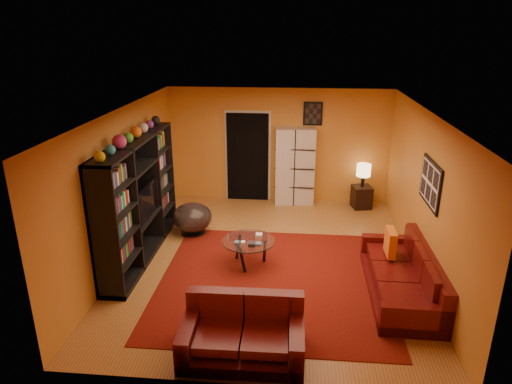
# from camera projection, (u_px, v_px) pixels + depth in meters

# --- Properties ---
(floor) EXTENTS (6.00, 6.00, 0.00)m
(floor) POSITION_uv_depth(u_px,v_px,m) (269.00, 259.00, 8.02)
(floor) COLOR #94622D
(floor) RESTS_ON ground
(ceiling) EXTENTS (6.00, 6.00, 0.00)m
(ceiling) POSITION_uv_depth(u_px,v_px,m) (271.00, 112.00, 7.13)
(ceiling) COLOR white
(ceiling) RESTS_ON wall_back
(wall_back) EXTENTS (6.00, 0.00, 6.00)m
(wall_back) POSITION_uv_depth(u_px,v_px,m) (278.00, 146.00, 10.38)
(wall_back) COLOR #C77D2B
(wall_back) RESTS_ON floor
(wall_front) EXTENTS (6.00, 0.00, 6.00)m
(wall_front) POSITION_uv_depth(u_px,v_px,m) (252.00, 287.00, 4.77)
(wall_front) COLOR #C77D2B
(wall_front) RESTS_ON floor
(wall_left) EXTENTS (0.00, 6.00, 6.00)m
(wall_left) POSITION_uv_depth(u_px,v_px,m) (124.00, 186.00, 7.79)
(wall_left) COLOR #C77D2B
(wall_left) RESTS_ON floor
(wall_right) EXTENTS (0.00, 6.00, 6.00)m
(wall_right) POSITION_uv_depth(u_px,v_px,m) (424.00, 195.00, 7.36)
(wall_right) COLOR #C77D2B
(wall_right) RESTS_ON floor
(rug) EXTENTS (3.60, 3.60, 0.01)m
(rug) POSITION_uv_depth(u_px,v_px,m) (273.00, 280.00, 7.35)
(rug) COLOR #550F09
(rug) RESTS_ON floor
(doorway) EXTENTS (0.95, 0.10, 2.04)m
(doorway) POSITION_uv_depth(u_px,v_px,m) (248.00, 157.00, 10.50)
(doorway) COLOR black
(doorway) RESTS_ON floor
(wall_art_right) EXTENTS (0.03, 1.00, 0.70)m
(wall_art_right) POSITION_uv_depth(u_px,v_px,m) (431.00, 183.00, 6.98)
(wall_art_right) COLOR black
(wall_art_right) RESTS_ON wall_right
(wall_art_back) EXTENTS (0.42, 0.03, 0.52)m
(wall_art_back) POSITION_uv_depth(u_px,v_px,m) (313.00, 114.00, 10.04)
(wall_art_back) COLOR black
(wall_art_back) RESTS_ON wall_back
(entertainment_unit) EXTENTS (0.45, 3.00, 2.10)m
(entertainment_unit) POSITION_uv_depth(u_px,v_px,m) (138.00, 200.00, 7.86)
(entertainment_unit) COLOR black
(entertainment_unit) RESTS_ON floor
(tv) EXTENTS (0.99, 0.13, 0.57)m
(tv) POSITION_uv_depth(u_px,v_px,m) (143.00, 201.00, 7.93)
(tv) COLOR black
(tv) RESTS_ON entertainment_unit
(sofa) EXTENTS (0.96, 2.28, 0.85)m
(sofa) POSITION_uv_depth(u_px,v_px,m) (406.00, 277.00, 6.92)
(sofa) COLOR #49090A
(sofa) RESTS_ON rug
(loveseat) EXTENTS (1.52, 0.92, 0.85)m
(loveseat) POSITION_uv_depth(u_px,v_px,m) (243.00, 332.00, 5.68)
(loveseat) COLOR #49090A
(loveseat) RESTS_ON rug
(throw_pillow) EXTENTS (0.12, 0.42, 0.42)m
(throw_pillow) POSITION_uv_depth(u_px,v_px,m) (390.00, 242.00, 7.24)
(throw_pillow) COLOR orange
(throw_pillow) RESTS_ON sofa
(coffee_table) EXTENTS (0.90, 0.90, 0.45)m
(coffee_table) POSITION_uv_depth(u_px,v_px,m) (248.00, 243.00, 7.71)
(coffee_table) COLOR silver
(coffee_table) RESTS_ON floor
(storage_cabinet) EXTENTS (0.91, 0.47, 1.76)m
(storage_cabinet) POSITION_uv_depth(u_px,v_px,m) (295.00, 166.00, 10.31)
(storage_cabinet) COLOR beige
(storage_cabinet) RESTS_ON floor
(bowl_chair) EXTENTS (0.77, 0.77, 0.62)m
(bowl_chair) POSITION_uv_depth(u_px,v_px,m) (192.00, 217.00, 8.94)
(bowl_chair) COLOR black
(bowl_chair) RESTS_ON floor
(side_table) EXTENTS (0.47, 0.47, 0.50)m
(side_table) POSITION_uv_depth(u_px,v_px,m) (361.00, 197.00, 10.25)
(side_table) COLOR black
(side_table) RESTS_ON floor
(table_lamp) EXTENTS (0.31, 0.31, 0.51)m
(table_lamp) POSITION_uv_depth(u_px,v_px,m) (364.00, 171.00, 10.04)
(table_lamp) COLOR black
(table_lamp) RESTS_ON side_table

